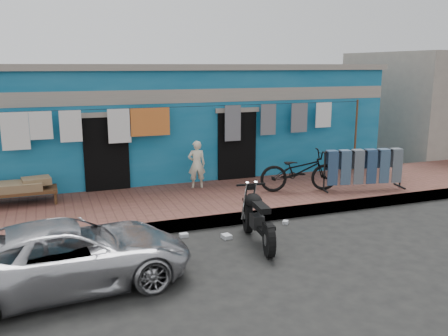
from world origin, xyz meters
The scene contains 15 objects.
ground centered at (0.00, 0.00, 0.00)m, with size 80.00×80.00×0.00m, color black.
sidewalk centered at (0.00, 3.00, 0.12)m, with size 28.00×3.00×0.25m, color brown.
curb centered at (0.00, 1.55, 0.12)m, with size 28.00×0.10×0.25m, color gray.
building centered at (0.00, 6.99, 1.69)m, with size 12.20×5.20×3.36m.
neighbor_right centered at (11.00, 7.00, 1.90)m, with size 6.00×5.00×3.80m, color #9E9384.
clothesline centered at (-0.47, 4.25, 1.82)m, with size 10.06×0.06×2.10m.
car centered at (-3.36, -0.28, 0.53)m, with size 1.72×3.78×1.07m, color silver.
seated_person centered at (-0.03, 3.90, 0.86)m, with size 0.44×0.29×1.22m, color beige.
bicycle centered at (2.26, 2.71, 0.88)m, with size 0.69×1.94×1.26m, color black.
motorcycle centered at (0.08, 0.38, 0.53)m, with size 0.76×1.70×1.07m, color black, non-canonical shape.
charpoy centered at (-4.20, 3.87, 0.53)m, with size 1.65×0.79×0.55m, color brown, non-canonical shape.
jeans_rack centered at (3.88, 2.32, 0.77)m, with size 2.22×0.83×1.05m, color black, non-canonical shape.
litter_a centered at (-1.15, 1.20, 0.04)m, with size 0.16×0.13×0.07m, color silver.
litter_b centered at (1.11, 1.20, 0.04)m, with size 0.14×0.11×0.07m, color silver.
litter_c centered at (-0.38, 0.83, 0.04)m, with size 0.20×0.16×0.08m, color silver.
Camera 1 is at (-3.51, -7.40, 3.33)m, focal length 38.00 mm.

